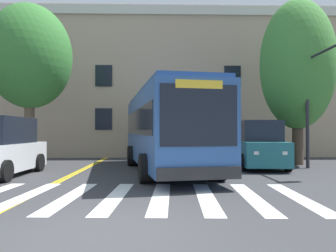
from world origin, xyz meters
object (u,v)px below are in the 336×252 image
Objects in this scene: car_teal_far_lane at (258,145)px; traffic_light_near_corner at (323,84)px; city_bus at (165,128)px; street_tree_curbside_small at (30,57)px; car_silver_behind_bus at (156,144)px; street_tree_curbside_large at (297,65)px.

traffic_light_near_corner is at bearing -38.47° from car_teal_far_lane.
city_bus is 1.36× the size of street_tree_curbside_small.
street_tree_curbside_small is at bearing 175.93° from car_teal_far_lane.
street_tree_curbside_small is (-13.40, 2.59, 1.69)m from traffic_light_near_corner.
street_tree_curbside_small is at bearing -131.29° from car_silver_behind_bus.
street_tree_curbside_large reaches higher than car_teal_far_lane.
traffic_light_near_corner is 3.42m from street_tree_curbside_large.
street_tree_curbside_small is (-11.14, 0.79, 4.36)m from car_teal_far_lane.
street_tree_curbside_large is 13.63m from street_tree_curbside_small.
traffic_light_near_corner is 13.75m from street_tree_curbside_small.
car_silver_behind_bus is at bearing 127.07° from traffic_light_near_corner.
street_tree_curbside_small is (-13.62, -0.50, 0.22)m from street_tree_curbside_large.
traffic_light_near_corner is (6.70, -0.59, 1.87)m from city_bus.
city_bus is 6.98m from traffic_light_near_corner.
car_silver_behind_bus is at bearing 48.71° from street_tree_curbside_small.
street_tree_curbside_large reaches higher than city_bus.
traffic_light_near_corner is at bearing -5.02° from city_bus.
street_tree_curbside_small is (-6.15, -7.01, 4.59)m from car_silver_behind_bus.
car_silver_behind_bus is at bearing 122.61° from car_teal_far_lane.
traffic_light_near_corner reaches higher than car_silver_behind_bus.
traffic_light_near_corner is 0.69× the size of street_tree_curbside_small.
city_bus is at bearing -86.53° from car_silver_behind_bus.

